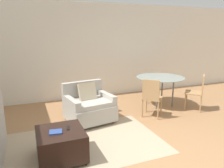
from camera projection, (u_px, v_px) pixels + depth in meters
ground_plane at (159, 162)px, 3.28m from camera, size 20.00×20.00×0.00m
wall_back at (89, 51)px, 6.36m from camera, size 12.00×0.06×2.75m
area_rug at (82, 144)px, 3.83m from camera, size 2.80×1.77×0.01m
armchair at (89, 106)px, 4.77m from camera, size 1.07×0.98×0.86m
ottoman at (61, 143)px, 3.34m from camera, size 0.70×0.72×0.46m
book_stack at (56, 132)px, 3.23m from camera, size 0.21×0.19×0.02m
tv_remote_primary at (68, 128)px, 3.38m from camera, size 0.06×0.15×0.01m
dining_table at (160, 80)px, 5.75m from camera, size 1.26×1.26×0.77m
dining_chair_near_left at (152, 95)px, 4.94m from camera, size 0.59×0.59×0.90m
dining_chair_near_right at (198, 90)px, 5.43m from camera, size 0.59×0.59×0.90m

